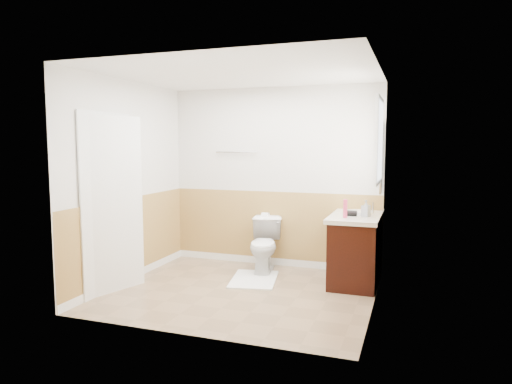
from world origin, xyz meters
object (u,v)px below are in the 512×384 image
at_px(bath_mat, 254,279).
at_px(soap_dispenser, 366,208).
at_px(toilet, 265,245).
at_px(lotion_bottle, 345,209).
at_px(vanity_cabinet, 356,250).

distance_m(bath_mat, soap_dispenser, 1.65).
relative_size(toilet, soap_dispenser, 3.65).
bearing_deg(lotion_bottle, toilet, 161.23).
xyz_separation_m(bath_mat, lotion_bottle, (1.12, 0.05, 0.95)).
distance_m(lotion_bottle, soap_dispenser, 0.29).
distance_m(bath_mat, vanity_cabinet, 1.34).
height_order(vanity_cabinet, lotion_bottle, lotion_bottle).
relative_size(bath_mat, lotion_bottle, 3.64).
bearing_deg(bath_mat, soap_dispenser, 10.14).
relative_size(toilet, bath_mat, 0.90).
bearing_deg(bath_mat, toilet, 90.00).
bearing_deg(lotion_bottle, vanity_cabinet, 72.83).
xyz_separation_m(toilet, vanity_cabinet, (1.22, -0.06, 0.04)).
bearing_deg(vanity_cabinet, lotion_bottle, -107.17).
bearing_deg(lotion_bottle, soap_dispenser, 40.71).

